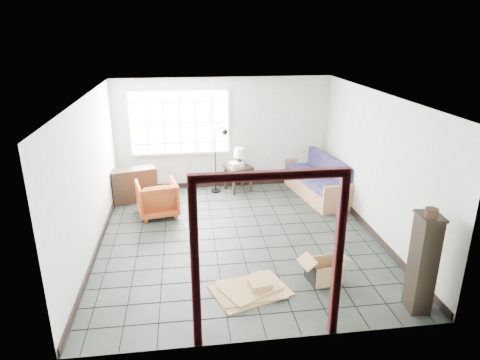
{
  "coord_description": "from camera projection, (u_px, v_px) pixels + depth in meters",
  "views": [
    {
      "loc": [
        -0.9,
        -6.98,
        3.67
      ],
      "look_at": [
        0.07,
        0.3,
        1.02
      ],
      "focal_mm": 32.0,
      "sensor_mm": 36.0,
      "label": 1
    }
  ],
  "objects": [
    {
      "name": "table_lamp",
      "position": [
        239.0,
        153.0,
        9.87
      ],
      "size": [
        0.32,
        0.32,
        0.43
      ],
      "rotation": [
        0.0,
        0.0,
        0.17
      ],
      "color": "black",
      "rests_on": "side_table"
    },
    {
      "name": "window_panel",
      "position": [
        180.0,
        123.0,
        9.72
      ],
      "size": [
        2.32,
        0.08,
        1.52
      ],
      "color": "silver",
      "rests_on": "ground"
    },
    {
      "name": "room_shell",
      "position": [
        238.0,
        149.0,
        7.33
      ],
      "size": [
        5.02,
        5.52,
        2.61
      ],
      "color": "#A9ADA6",
      "rests_on": "ground"
    },
    {
      "name": "doorway_trim",
      "position": [
        269.0,
        239.0,
        4.88
      ],
      "size": [
        1.8,
        0.08,
        2.2
      ],
      "color": "#380C0F",
      "rests_on": "ground"
    },
    {
      "name": "pot",
      "position": [
        431.0,
        213.0,
        5.33
      ],
      "size": [
        0.17,
        0.17,
        0.12
      ],
      "rotation": [
        0.0,
        0.0,
        0.08
      ],
      "color": "black",
      "rests_on": "tall_shelf"
    },
    {
      "name": "armchair",
      "position": [
        157.0,
        196.0,
        8.71
      ],
      "size": [
        0.91,
        0.87,
        0.8
      ],
      "primitive_type": "imported",
      "rotation": [
        0.0,
        0.0,
        3.35
      ],
      "color": "#965315",
      "rests_on": "ground"
    },
    {
      "name": "open_box",
      "position": [
        324.0,
        271.0,
        6.51
      ],
      "size": [
        0.83,
        0.5,
        0.44
      ],
      "rotation": [
        0.0,
        0.0,
        0.17
      ],
      "color": "brown",
      "rests_on": "ground"
    },
    {
      "name": "ground",
      "position": [
        239.0,
        238.0,
        7.87
      ],
      "size": [
        5.5,
        5.5,
        0.0
      ],
      "primitive_type": "plane",
      "color": "black",
      "rests_on": "ground"
    },
    {
      "name": "projector",
      "position": [
        236.0,
        164.0,
        9.88
      ],
      "size": [
        0.36,
        0.32,
        0.11
      ],
      "rotation": [
        0.0,
        0.0,
        0.33
      ],
      "color": "silver",
      "rests_on": "side_table"
    },
    {
      "name": "futon_sofa",
      "position": [
        320.0,
        182.0,
        9.71
      ],
      "size": [
        1.11,
        2.17,
        0.92
      ],
      "rotation": [
        0.0,
        0.0,
        0.17
      ],
      "color": "brown",
      "rests_on": "ground"
    },
    {
      "name": "cardboard_pile",
      "position": [
        252.0,
        289.0,
        6.27
      ],
      "size": [
        1.25,
        1.06,
        0.16
      ],
      "rotation": [
        0.0,
        0.0,
        0.28
      ],
      "color": "brown",
      "rests_on": "ground"
    },
    {
      "name": "tall_shelf",
      "position": [
        423.0,
        263.0,
        5.65
      ],
      "size": [
        0.33,
        0.41,
        1.42
      ],
      "rotation": [
        0.0,
        0.0,
        -0.08
      ],
      "color": "black",
      "rests_on": "ground"
    },
    {
      "name": "console_shelf",
      "position": [
        134.0,
        185.0,
        9.41
      ],
      "size": [
        1.03,
        0.62,
        0.75
      ],
      "rotation": [
        0.0,
        0.0,
        0.27
      ],
      "color": "black",
      "rests_on": "ground"
    },
    {
      "name": "floor_lamp",
      "position": [
        220.0,
        158.0,
        9.76
      ],
      "size": [
        0.42,
        0.31,
        1.58
      ],
      "rotation": [
        0.0,
        0.0,
        -0.07
      ],
      "color": "black",
      "rests_on": "ground"
    },
    {
      "name": "side_table",
      "position": [
        238.0,
        170.0,
        9.98
      ],
      "size": [
        0.7,
        0.7,
        0.6
      ],
      "rotation": [
        0.0,
        0.0,
        0.34
      ],
      "color": "black",
      "rests_on": "ground"
    }
  ]
}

